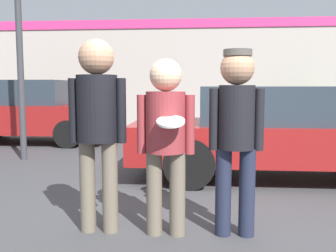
{
  "coord_description": "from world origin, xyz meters",
  "views": [
    {
      "loc": [
        0.13,
        -3.69,
        1.4
      ],
      "look_at": [
        -0.19,
        -0.01,
        1.01
      ],
      "focal_mm": 40.0,
      "sensor_mm": 36.0,
      "label": 1
    }
  ],
  "objects_px": {
    "person_left": "(97,116)",
    "person_middle_with_frisbee": "(166,132)",
    "person_right": "(236,125)",
    "parked_car_far": "(28,112)",
    "parked_car_near": "(284,131)",
    "shrub": "(314,109)"
  },
  "relations": [
    {
      "from": "person_right",
      "to": "parked_car_far",
      "type": "distance_m",
      "value": 7.42
    },
    {
      "from": "person_left",
      "to": "shrub",
      "type": "height_order",
      "value": "person_left"
    },
    {
      "from": "person_left",
      "to": "person_right",
      "type": "bearing_deg",
      "value": 0.79
    },
    {
      "from": "person_left",
      "to": "person_middle_with_frisbee",
      "type": "bearing_deg",
      "value": -2.15
    },
    {
      "from": "person_left",
      "to": "shrub",
      "type": "bearing_deg",
      "value": 62.35
    },
    {
      "from": "parked_car_near",
      "to": "person_right",
      "type": "bearing_deg",
      "value": -111.98
    },
    {
      "from": "parked_car_far",
      "to": "shrub",
      "type": "distance_m",
      "value": 8.44
    },
    {
      "from": "person_left",
      "to": "parked_car_near",
      "type": "bearing_deg",
      "value": 46.62
    },
    {
      "from": "person_right",
      "to": "parked_car_far",
      "type": "xyz_separation_m",
      "value": [
        -4.73,
        5.71,
        -0.27
      ]
    },
    {
      "from": "parked_car_near",
      "to": "parked_car_far",
      "type": "xyz_separation_m",
      "value": [
        -5.69,
        3.34,
        0.06
      ]
    },
    {
      "from": "person_left",
      "to": "person_middle_with_frisbee",
      "type": "height_order",
      "value": "person_left"
    },
    {
      "from": "person_left",
      "to": "person_middle_with_frisbee",
      "type": "xyz_separation_m",
      "value": [
        0.65,
        -0.02,
        -0.14
      ]
    },
    {
      "from": "person_middle_with_frisbee",
      "to": "person_right",
      "type": "relative_size",
      "value": 0.95
    },
    {
      "from": "person_middle_with_frisbee",
      "to": "parked_car_far",
      "type": "distance_m",
      "value": 7.06
    },
    {
      "from": "shrub",
      "to": "parked_car_near",
      "type": "bearing_deg",
      "value": -109.89
    },
    {
      "from": "person_middle_with_frisbee",
      "to": "parked_car_near",
      "type": "distance_m",
      "value": 2.91
    },
    {
      "from": "person_left",
      "to": "person_right",
      "type": "xyz_separation_m",
      "value": [
        1.3,
        0.02,
        -0.08
      ]
    },
    {
      "from": "parked_car_near",
      "to": "parked_car_far",
      "type": "height_order",
      "value": "parked_car_far"
    },
    {
      "from": "parked_car_far",
      "to": "parked_car_near",
      "type": "bearing_deg",
      "value": -30.42
    },
    {
      "from": "person_middle_with_frisbee",
      "to": "parked_car_far",
      "type": "height_order",
      "value": "person_middle_with_frisbee"
    },
    {
      "from": "person_left",
      "to": "person_right",
      "type": "height_order",
      "value": "person_left"
    },
    {
      "from": "person_middle_with_frisbee",
      "to": "shrub",
      "type": "height_order",
      "value": "person_middle_with_frisbee"
    }
  ]
}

